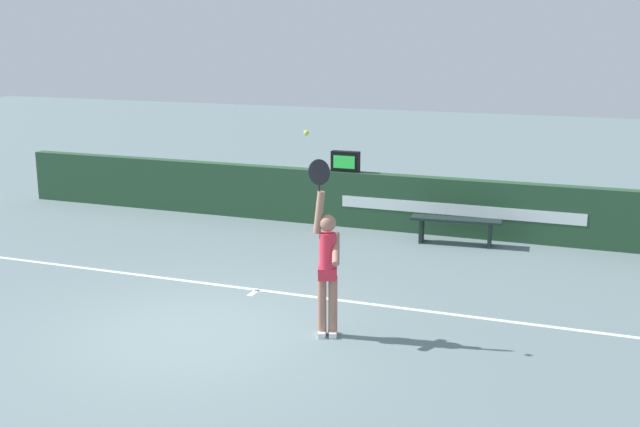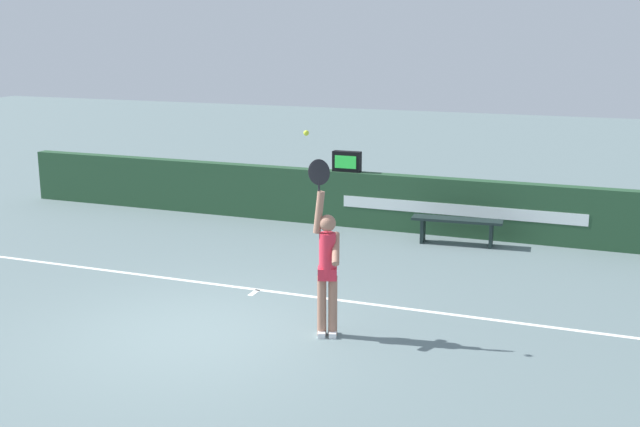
{
  "view_description": "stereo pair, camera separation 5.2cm",
  "coord_description": "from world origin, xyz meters",
  "px_view_note": "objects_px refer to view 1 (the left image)",
  "views": [
    {
      "loc": [
        5.08,
        -8.73,
        3.99
      ],
      "look_at": [
        1.47,
        0.79,
        1.6
      ],
      "focal_mm": 44.12,
      "sensor_mm": 36.0,
      "label": 1
    },
    {
      "loc": [
        5.12,
        -8.71,
        3.99
      ],
      "look_at": [
        1.47,
        0.79,
        1.6
      ],
      "focal_mm": 44.12,
      "sensor_mm": 36.0,
      "label": 2
    }
  ],
  "objects_px": {
    "tennis_player": "(327,264)",
    "courtside_bench_near": "(456,224)",
    "tennis_ball": "(306,133)",
    "speed_display": "(345,161)"
  },
  "relations": [
    {
      "from": "speed_display",
      "to": "courtside_bench_near",
      "type": "distance_m",
      "value": 2.7
    },
    {
      "from": "tennis_player",
      "to": "speed_display",
      "type": "bearing_deg",
      "value": 106.69
    },
    {
      "from": "tennis_ball",
      "to": "speed_display",
      "type": "bearing_deg",
      "value": 104.23
    },
    {
      "from": "tennis_ball",
      "to": "tennis_player",
      "type": "bearing_deg",
      "value": 27.91
    },
    {
      "from": "tennis_ball",
      "to": "courtside_bench_near",
      "type": "xyz_separation_m",
      "value": [
        0.94,
        5.28,
        -2.33
      ]
    },
    {
      "from": "courtside_bench_near",
      "to": "tennis_ball",
      "type": "bearing_deg",
      "value": -100.05
    },
    {
      "from": "tennis_player",
      "to": "courtside_bench_near",
      "type": "bearing_deg",
      "value": 82.27
    },
    {
      "from": "tennis_player",
      "to": "tennis_ball",
      "type": "bearing_deg",
      "value": -152.09
    },
    {
      "from": "courtside_bench_near",
      "to": "speed_display",
      "type": "bearing_deg",
      "value": 164.97
    },
    {
      "from": "tennis_player",
      "to": "courtside_bench_near",
      "type": "distance_m",
      "value": 5.24
    }
  ]
}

